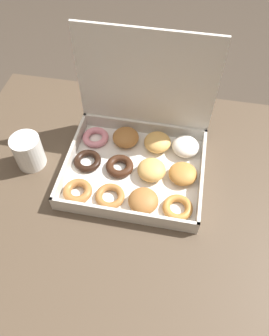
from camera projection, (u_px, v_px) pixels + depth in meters
name	position (u px, v px, depth m)	size (l,w,h in m)	color
ground_plane	(138.00, 278.00, 1.42)	(8.00, 8.00, 0.00)	#42382D
dining_table	(139.00, 209.00, 0.94)	(1.05, 0.79, 0.70)	#4C3D2D
donut_box	(141.00, 150.00, 0.87)	(0.36, 0.31, 0.33)	silver
coffee_mug	(28.00, 151.00, 0.87)	(0.08, 0.08, 0.09)	white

